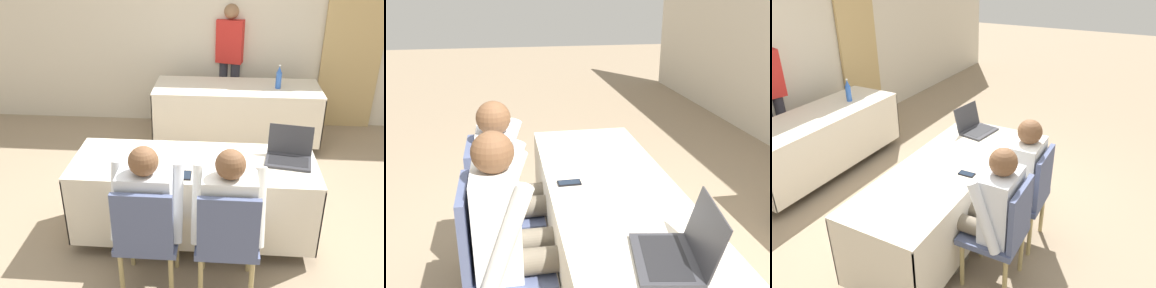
# 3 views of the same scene
# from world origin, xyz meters

# --- Properties ---
(conference_table_near) EXTENTS (1.97, 0.72, 0.74)m
(conference_table_near) POSITION_xyz_m (0.00, 0.00, 0.56)
(conference_table_near) COLOR beige
(conference_table_near) RESTS_ON ground_plane
(laptop) EXTENTS (0.41, 0.37, 0.25)m
(laptop) POSITION_xyz_m (0.76, 0.08, 0.78)
(laptop) COLOR #333338
(laptop) RESTS_ON conference_table_near
(cell_phone) EXTENTS (0.07, 0.13, 0.01)m
(cell_phone) POSITION_xyz_m (-0.04, -0.24, 0.74)
(cell_phone) COLOR black
(cell_phone) RESTS_ON conference_table_near
(paper_beside_laptop) EXTENTS (0.29, 0.34, 0.00)m
(paper_beside_laptop) POSITION_xyz_m (0.17, 0.05, 0.74)
(paper_beside_laptop) COLOR white
(paper_beside_laptop) RESTS_ON conference_table_near
(chair_near_left) EXTENTS (0.44, 0.44, 0.91)m
(chair_near_left) POSITION_xyz_m (-0.28, -0.67, 0.51)
(chair_near_left) COLOR tan
(chair_near_left) RESTS_ON ground_plane
(chair_near_right) EXTENTS (0.44, 0.44, 0.91)m
(chair_near_right) POSITION_xyz_m (0.28, -0.67, 0.51)
(chair_near_right) COLOR tan
(chair_near_right) RESTS_ON ground_plane
(person_checkered_shirt) EXTENTS (0.50, 0.52, 1.17)m
(person_checkered_shirt) POSITION_xyz_m (-0.28, -0.56, 0.67)
(person_checkered_shirt) COLOR #665B4C
(person_checkered_shirt) RESTS_ON ground_plane
(person_white_shirt) EXTENTS (0.50, 0.52, 1.17)m
(person_white_shirt) POSITION_xyz_m (0.28, -0.56, 0.67)
(person_white_shirt) COLOR #665B4C
(person_white_shirt) RESTS_ON ground_plane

